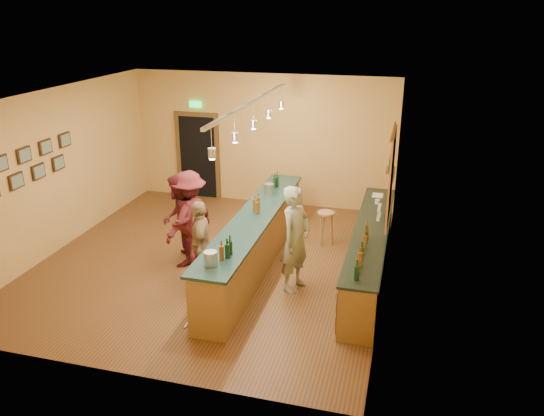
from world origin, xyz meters
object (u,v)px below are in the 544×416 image
(customer_b, at_px, (201,243))
(bar_stool, at_px, (326,219))
(bartender, at_px, (296,239))
(customer_c, at_px, (189,217))
(back_counter, at_px, (370,252))
(tasting_bar, at_px, (255,237))
(customer_a, at_px, (179,220))

(customer_b, distance_m, bar_stool, 2.88)
(bartender, distance_m, customer_c, 2.24)
(bar_stool, bearing_deg, bartender, -96.24)
(back_counter, relative_size, bartender, 2.42)
(tasting_bar, distance_m, bartender, 1.15)
(customer_a, bearing_deg, back_counter, 81.85)
(back_counter, bearing_deg, customer_c, -175.39)
(tasting_bar, relative_size, customer_b, 3.25)
(bartender, distance_m, customer_b, 1.66)
(customer_c, bearing_deg, bartender, 94.66)
(bartender, height_order, customer_b, bartender)
(customer_a, height_order, customer_b, customer_a)
(customer_a, distance_m, customer_b, 0.98)
(tasting_bar, bearing_deg, back_counter, 4.86)
(tasting_bar, relative_size, bar_stool, 7.06)
(tasting_bar, height_order, customer_b, customer_b)
(back_counter, relative_size, customer_b, 2.90)
(customer_b, bearing_deg, tasting_bar, 121.99)
(bartender, height_order, customer_a, bartender)
(customer_a, bearing_deg, bartender, 65.81)
(tasting_bar, height_order, customer_a, customer_a)
(customer_a, xyz_separation_m, bar_stool, (2.55, 1.53, -0.31))
(customer_b, bearing_deg, bar_stool, 121.35)
(customer_c, bearing_deg, customer_b, 52.69)
(bartender, xyz_separation_m, bar_stool, (0.21, 1.94, -0.36))
(customer_b, xyz_separation_m, customer_c, (-0.54, 0.79, 0.13))
(bartender, bearing_deg, customer_c, 96.59)
(customer_b, bearing_deg, back_counter, 91.66)
(bartender, height_order, bar_stool, bartender)
(back_counter, bearing_deg, customer_b, -159.58)
(bartender, bearing_deg, back_counter, -36.93)
(back_counter, distance_m, tasting_bar, 2.14)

